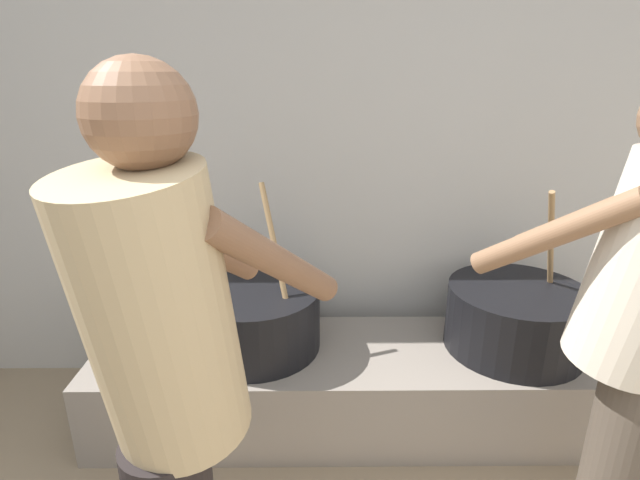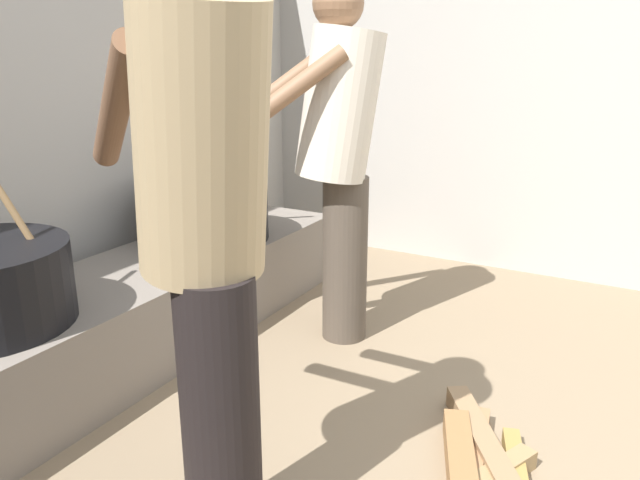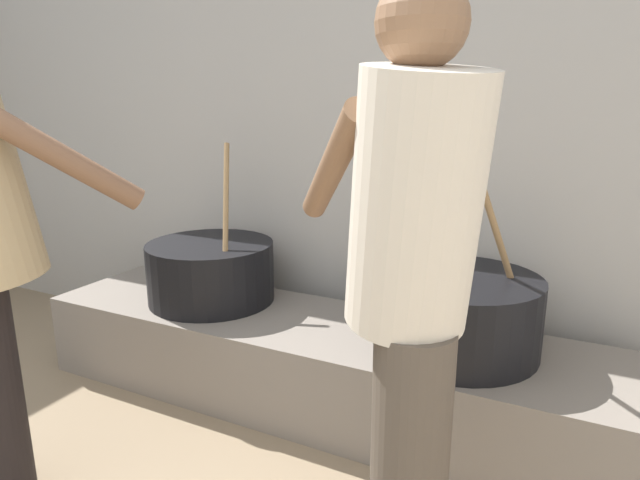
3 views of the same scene
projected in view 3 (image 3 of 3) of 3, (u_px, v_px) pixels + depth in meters
block_enclosure_rear at (287, 141)px, 2.73m from camera, size 5.07×0.20×2.18m
hearth_ledge at (318, 363)px, 2.31m from camera, size 2.56×0.60×0.37m
cooking_pot_main at (211, 271)px, 2.51m from camera, size 0.58×0.58×0.73m
cooking_pot_secondary at (458, 313)px, 1.99m from camera, size 0.60×0.60×0.74m
cook_in_cream_shirt at (412, 272)px, 1.28m from camera, size 0.66×0.70×1.54m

